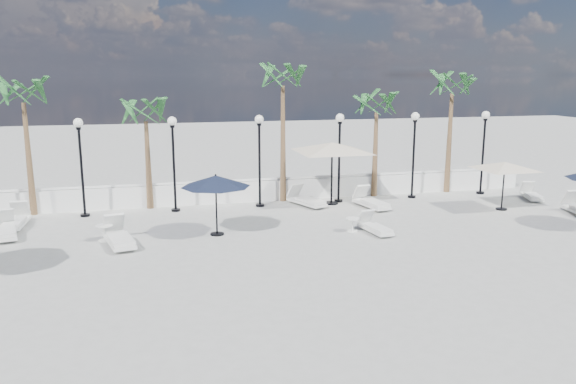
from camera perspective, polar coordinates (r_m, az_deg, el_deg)
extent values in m
plane|color=gray|center=(17.64, 1.34, -6.16)|extent=(100.00, 100.00, 0.00)
cube|color=white|center=(24.60, -3.33, 0.08)|extent=(26.00, 0.30, 0.90)
cube|color=white|center=(24.50, -3.35, 1.27)|extent=(26.00, 0.12, 0.08)
cylinder|color=black|center=(23.42, -19.91, -2.22)|extent=(0.36, 0.36, 0.10)
cylinder|color=black|center=(23.09, -20.21, 1.88)|extent=(0.10, 0.10, 3.50)
cylinder|color=black|center=(22.88, -20.51, 6.07)|extent=(0.18, 0.18, 0.10)
sphere|color=white|center=(22.86, -20.55, 6.60)|extent=(0.36, 0.36, 0.36)
cylinder|color=black|center=(23.31, -11.33, -1.80)|extent=(0.36, 0.36, 0.10)
cylinder|color=black|center=(22.98, -11.50, 2.33)|extent=(0.10, 0.10, 3.50)
cylinder|color=black|center=(22.77, -11.68, 6.55)|extent=(0.18, 0.18, 0.10)
sphere|color=white|center=(22.75, -11.70, 7.08)|extent=(0.36, 0.36, 0.36)
cylinder|color=black|center=(23.72, -2.86, -1.34)|extent=(0.36, 0.36, 0.10)
cylinder|color=black|center=(23.40, -2.91, 2.72)|extent=(0.10, 0.10, 3.50)
cylinder|color=black|center=(23.19, -2.95, 6.87)|extent=(0.18, 0.18, 0.10)
sphere|color=white|center=(23.17, -2.96, 7.38)|extent=(0.36, 0.36, 0.36)
cylinder|color=black|center=(24.63, 5.14, -0.88)|extent=(0.36, 0.36, 0.10)
cylinder|color=black|center=(24.32, 5.22, 3.03)|extent=(0.10, 0.10, 3.50)
cylinder|color=black|center=(24.12, 5.29, 7.02)|extent=(0.18, 0.18, 0.10)
sphere|color=white|center=(24.10, 5.30, 7.52)|extent=(0.36, 0.36, 0.36)
cylinder|color=black|center=(25.98, 12.45, -0.45)|extent=(0.36, 0.36, 0.10)
cylinder|color=black|center=(25.68, 12.62, 3.26)|extent=(0.10, 0.10, 3.50)
cylinder|color=black|center=(25.49, 12.79, 7.04)|extent=(0.18, 0.18, 0.10)
sphere|color=white|center=(25.48, 12.81, 7.51)|extent=(0.36, 0.36, 0.36)
cylinder|color=black|center=(27.71, 18.94, -0.06)|extent=(0.36, 0.36, 0.10)
cylinder|color=black|center=(27.43, 19.18, 3.42)|extent=(0.10, 0.10, 3.50)
cylinder|color=black|center=(27.25, 19.42, 6.95)|extent=(0.18, 0.18, 0.10)
sphere|color=white|center=(27.24, 19.45, 7.39)|extent=(0.36, 0.36, 0.36)
cone|color=brown|center=(24.10, -24.83, 2.99)|extent=(0.28, 0.28, 4.40)
cone|color=brown|center=(23.74, -14.02, 2.63)|extent=(0.28, 0.28, 3.60)
cone|color=brown|center=(24.32, -0.52, 4.86)|extent=(0.28, 0.28, 5.00)
cone|color=brown|center=(25.75, 8.84, 3.76)|extent=(0.28, 0.28, 3.80)
cone|color=brown|center=(27.35, 16.05, 4.76)|extent=(0.28, 0.28, 4.60)
cube|color=white|center=(22.70, -25.91, -2.86)|extent=(0.70, 1.98, 0.11)
cube|color=white|center=(22.42, -26.08, -2.74)|extent=(0.65, 1.34, 0.11)
cube|color=white|center=(23.37, -25.57, -1.44)|extent=(0.63, 0.48, 0.62)
cube|color=white|center=(21.46, -26.74, -3.73)|extent=(1.09, 2.10, 0.11)
cube|color=white|center=(21.17, -26.77, -3.60)|extent=(0.91, 1.46, 0.11)
cube|color=white|center=(22.15, -26.86, -2.21)|extent=(0.71, 0.60, 0.63)
cube|color=white|center=(19.09, -16.77, -4.74)|extent=(1.17, 2.22, 0.11)
cube|color=white|center=(18.78, -16.63, -4.60)|extent=(0.97, 1.54, 0.11)
cube|color=white|center=(19.79, -17.31, -2.92)|extent=(0.76, 0.64, 0.66)
cube|color=white|center=(23.64, 8.45, -1.22)|extent=(1.02, 2.09, 0.11)
cube|color=white|center=(23.39, 8.82, -1.07)|extent=(0.86, 1.45, 0.11)
cube|color=white|center=(24.22, 7.44, 0.09)|extent=(0.70, 0.58, 0.63)
cube|color=white|center=(23.77, 1.90, -1.03)|extent=(1.36, 2.10, 0.11)
cube|color=white|center=(23.54, 2.30, -0.87)|extent=(1.08, 1.48, 0.11)
cube|color=white|center=(24.32, 0.73, 0.23)|extent=(0.75, 0.67, 0.62)
cube|color=white|center=(19.95, 8.85, -3.77)|extent=(0.78, 1.72, 0.09)
cube|color=white|center=(19.74, 9.19, -3.65)|extent=(0.67, 1.18, 0.09)
cube|color=white|center=(20.42, 7.91, -2.41)|extent=(0.57, 0.46, 0.52)
cube|color=white|center=(27.23, 23.50, -0.42)|extent=(1.11, 1.78, 0.09)
cube|color=white|center=(27.00, 23.65, -0.31)|extent=(0.89, 1.25, 0.09)
cube|color=white|center=(27.81, 23.14, 0.56)|extent=(0.63, 0.56, 0.53)
cube|color=white|center=(25.57, 26.88, -0.43)|extent=(0.73, 0.61, 0.65)
cylinder|color=white|center=(19.80, -18.10, -4.69)|extent=(0.43, 0.43, 0.03)
cylinder|color=white|center=(19.74, -18.14, -4.02)|extent=(0.06, 0.06, 0.52)
cylinder|color=white|center=(19.67, -18.19, -3.26)|extent=(0.56, 0.56, 0.03)
cylinder|color=white|center=(20.04, 6.55, -3.98)|extent=(0.39, 0.39, 0.03)
cylinder|color=white|center=(19.99, 6.56, -3.37)|extent=(0.06, 0.06, 0.47)
cylinder|color=white|center=(19.92, 6.58, -2.69)|extent=(0.51, 0.51, 0.03)
cylinder|color=black|center=(19.69, -7.22, -4.25)|extent=(0.48, 0.48, 0.05)
cylinder|color=black|center=(19.44, -7.29, -1.42)|extent=(0.06, 0.06, 2.05)
cone|color=black|center=(19.26, -7.36, 1.11)|extent=(2.39, 2.39, 0.38)
sphere|color=black|center=(19.22, -7.37, 1.73)|extent=(0.07, 0.07, 0.07)
cylinder|color=black|center=(24.22, 4.42, -1.13)|extent=(0.59, 0.59, 0.07)
cylinder|color=black|center=(23.97, 4.46, 1.85)|extent=(0.08, 0.08, 2.63)
pyramid|color=beige|center=(23.77, 4.52, 5.04)|extent=(5.81, 5.81, 0.40)
cylinder|color=black|center=(24.74, 20.86, -1.62)|extent=(0.45, 0.45, 0.05)
cylinder|color=black|center=(24.55, 21.02, 0.55)|extent=(0.06, 0.06, 1.96)
pyramid|color=beige|center=(24.39, 21.19, 2.86)|extent=(4.27, 4.27, 0.31)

